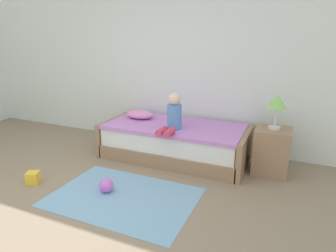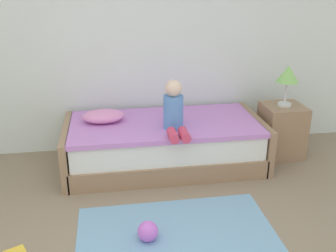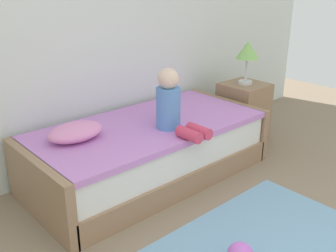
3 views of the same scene
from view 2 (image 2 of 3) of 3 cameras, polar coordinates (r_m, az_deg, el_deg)
wall_rear at (r=4.42m, az=-10.05°, el=14.53°), size 7.20×0.10×2.90m
bed at (r=4.21m, az=-0.53°, el=-2.61°), size 2.11×1.00×0.50m
nightstand at (r=4.59m, az=16.31°, el=-0.65°), size 0.44×0.44×0.60m
table_lamp at (r=4.40m, az=17.18°, el=7.04°), size 0.24×0.24×0.45m
child_figure at (r=3.84m, az=0.91°, el=2.32°), size 0.20×0.51×0.50m
pillow at (r=4.14m, az=-9.48°, el=1.45°), size 0.44×0.30×0.13m
toy_ball at (r=3.16m, az=-2.98°, el=-15.20°), size 0.16×0.16×0.16m
area_rug at (r=3.21m, az=1.49°, el=-16.17°), size 1.60×1.10×0.01m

